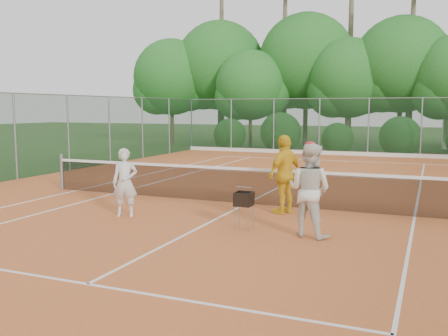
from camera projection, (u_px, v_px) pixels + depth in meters
The scene contains 13 objects.
ground at pixel (245, 205), 12.91m from camera, with size 120.00×120.00×0.00m, color #244518.
clay_court at pixel (245, 205), 12.91m from camera, with size 18.00×36.00×0.02m, color #C4622D.
tennis_net at pixel (245, 185), 12.85m from camera, with size 11.97×0.10×1.10m.
player_white at pixel (125, 182), 11.42m from camera, with size 0.57×0.38×1.57m, color silver.
player_center_grp at pixel (309, 190), 9.61m from camera, with size 1.03×0.88×1.85m.
player_yellow at pixel (285, 174), 11.72m from camera, with size 1.09×0.45×1.86m, color gold.
ball_hopper at pixel (244, 200), 10.22m from camera, with size 0.34×0.34×0.77m.
stray_ball_a at pixel (346, 162), 22.94m from camera, with size 0.07×0.07×0.07m, color #C7D732.
stray_ball_b at pixel (315, 157), 25.04m from camera, with size 0.07×0.07×0.07m, color #DDED37.
stray_ball_c at pixel (392, 162), 22.69m from camera, with size 0.07×0.07×0.07m, color #CCD631.
court_markings at pixel (245, 204), 12.91m from camera, with size 11.03×23.83×0.01m.
fence_back at pixel (343, 127), 26.47m from camera, with size 18.07×0.07×3.00m.
tropical_treeline at pixel (383, 65), 30.27m from camera, with size 32.10×8.49×15.03m.
Camera 1 is at (4.41, -11.93, 2.49)m, focal length 40.00 mm.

